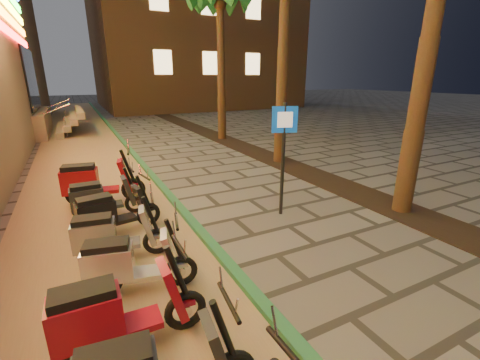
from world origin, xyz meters
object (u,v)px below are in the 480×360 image
scooter_8 (110,213)px  scooter_9 (99,198)px  scooter_5 (113,314)px  scooter_7 (110,235)px  scooter_6 (127,264)px  scooter_10 (93,182)px  pedestrian_sign (284,144)px

scooter_8 → scooter_9: bearing=87.0°
scooter_5 → scooter_9: (0.16, 3.86, -0.04)m
scooter_9 → scooter_5: bearing=-92.9°
scooter_7 → scooter_8: bearing=93.6°
scooter_6 → scooter_9: scooter_6 is taller
scooter_7 → scooter_10: size_ratio=0.83×
scooter_6 → scooter_8: scooter_8 is taller
pedestrian_sign → scooter_8: size_ratio=1.55×
pedestrian_sign → scooter_9: bearing=176.6°
scooter_9 → scooter_8: bearing=-83.7°
scooter_7 → scooter_8: scooter_8 is taller
scooter_9 → scooter_10: 0.96m
scooter_7 → scooter_10: 2.82m
pedestrian_sign → scooter_7: size_ratio=1.59×
scooter_6 → scooter_10: (-0.17, 3.81, 0.10)m
pedestrian_sign → scooter_9: size_ratio=1.60×
scooter_5 → scooter_8: size_ratio=1.05×
scooter_8 → scooter_5: bearing=-105.1°
scooter_5 → scooter_6: (0.29, 1.00, -0.04)m
scooter_5 → scooter_6: size_ratio=1.08×
scooter_10 → scooter_6: bearing=-77.4°
pedestrian_sign → scooter_6: bearing=-139.2°
scooter_6 → scooter_7: bearing=110.0°
pedestrian_sign → scooter_7: (-3.56, -0.33, -1.11)m
pedestrian_sign → scooter_7: pedestrian_sign is taller
scooter_8 → scooter_10: 1.88m
scooter_5 → scooter_9: 3.86m
scooter_8 → scooter_10: size_ratio=0.85×
scooter_7 → scooter_9: 1.86m
scooter_5 → scooter_10: 4.82m
pedestrian_sign → scooter_10: (-3.62, 2.50, -1.01)m
scooter_6 → pedestrian_sign: bearing=34.5°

